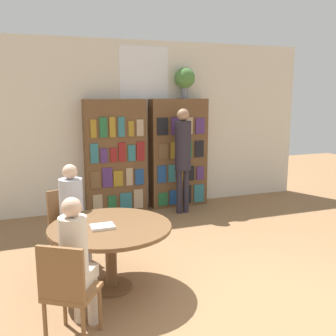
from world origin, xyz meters
The scene contains 12 objects.
ground_plane centered at (0.00, 0.00, 0.00)m, with size 16.00×16.00×0.00m, color olive.
wall_back centered at (0.00, 3.99, 1.51)m, with size 6.40×0.07×3.00m.
bookshelf_left centered at (-0.59, 3.79, 0.99)m, with size 1.06×0.34×1.98m.
bookshelf_right centered at (0.59, 3.79, 0.99)m, with size 1.06×0.34×1.98m.
flower_vase centered at (0.71, 3.80, 2.33)m, with size 0.37×0.37×0.55m.
reading_table centered at (-1.29, 1.01, 0.61)m, with size 1.30×1.30×0.72m.
chair_near_camera centered at (-1.83, 0.19, 0.51)m, with size 0.55×0.55×0.91m.
chair_left_side centered at (-1.65, 1.94, 0.51)m, with size 0.52×0.52×0.91m.
seated_reader_left centered at (-1.58, 1.77, 0.72)m, with size 0.38×0.42×1.25m.
seated_reader_right centered at (-1.73, 0.34, 0.70)m, with size 0.38×0.40×1.24m.
librarian_standing centered at (0.48, 3.29, 1.12)m, with size 0.28×0.55×1.83m.
open_book_on_table centered at (-1.38, 0.96, 0.73)m, with size 0.24×0.18×0.03m.
Camera 1 is at (-2.09, -2.90, 2.09)m, focal length 42.00 mm.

